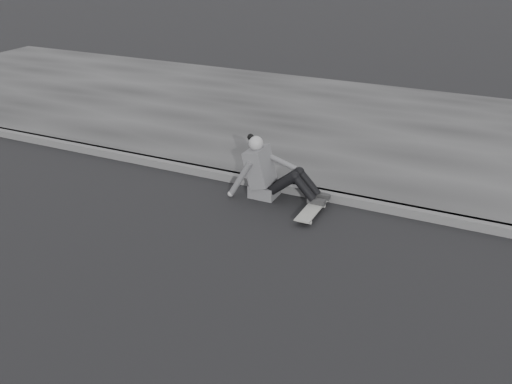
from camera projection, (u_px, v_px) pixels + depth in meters
ground at (279, 310)px, 5.60m from camera, size 80.00×80.00×0.00m
curb at (355, 201)px, 7.68m from camera, size 24.00×0.16×0.12m
sidewalk at (404, 134)px, 10.15m from camera, size 24.00×6.00×0.12m
skateboard at (312, 210)px, 7.42m from camera, size 0.20×0.78×0.09m
seated_woman at (269, 173)px, 7.78m from camera, size 1.38×0.46×0.88m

